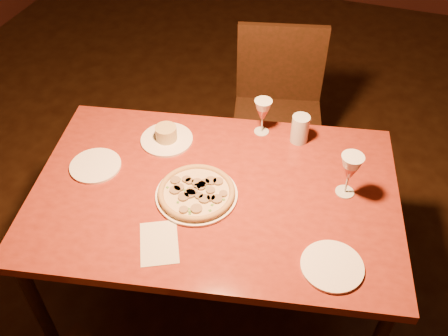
% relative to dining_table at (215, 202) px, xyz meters
% --- Properties ---
extents(floor, '(7.00, 7.00, 0.00)m').
position_rel_dining_table_xyz_m(floor, '(0.22, 0.03, -0.71)').
color(floor, black).
rests_on(floor, ground).
extents(dining_table, '(1.60, 1.19, 0.78)m').
position_rel_dining_table_xyz_m(dining_table, '(0.00, 0.00, 0.00)').
color(dining_table, maroon).
rests_on(dining_table, floor).
extents(chair_far, '(0.57, 0.57, 0.98)m').
position_rel_dining_table_xyz_m(chair_far, '(0.05, 0.89, -0.16)').
color(chair_far, black).
rests_on(chair_far, floor).
extents(pizza_plate, '(0.32, 0.32, 0.04)m').
position_rel_dining_table_xyz_m(pizza_plate, '(-0.06, -0.05, 0.09)').
color(pizza_plate, white).
rests_on(pizza_plate, dining_table).
extents(ramekin_saucer, '(0.23, 0.23, 0.07)m').
position_rel_dining_table_xyz_m(ramekin_saucer, '(-0.30, 0.22, 0.09)').
color(ramekin_saucer, white).
rests_on(ramekin_saucer, dining_table).
extents(wine_glass_far, '(0.08, 0.08, 0.17)m').
position_rel_dining_table_xyz_m(wine_glass_far, '(0.08, 0.41, 0.15)').
color(wine_glass_far, '#C45C51').
rests_on(wine_glass_far, dining_table).
extents(wine_glass_right, '(0.09, 0.09, 0.19)m').
position_rel_dining_table_xyz_m(wine_glass_right, '(0.49, 0.16, 0.16)').
color(wine_glass_right, '#C45C51').
rests_on(wine_glass_right, dining_table).
extents(water_tumbler, '(0.08, 0.08, 0.13)m').
position_rel_dining_table_xyz_m(water_tumbler, '(0.25, 0.41, 0.13)').
color(water_tumbler, silver).
rests_on(water_tumbler, dining_table).
extents(side_plate_left, '(0.21, 0.21, 0.01)m').
position_rel_dining_table_xyz_m(side_plate_left, '(-0.52, -0.03, 0.07)').
color(side_plate_left, white).
rests_on(side_plate_left, dining_table).
extents(side_plate_near, '(0.22, 0.22, 0.01)m').
position_rel_dining_table_xyz_m(side_plate_near, '(0.50, -0.21, 0.07)').
color(side_plate_near, white).
rests_on(side_plate_near, dining_table).
extents(menu_card, '(0.21, 0.24, 0.00)m').
position_rel_dining_table_xyz_m(menu_card, '(-0.10, -0.31, 0.07)').
color(menu_card, beige).
rests_on(menu_card, dining_table).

